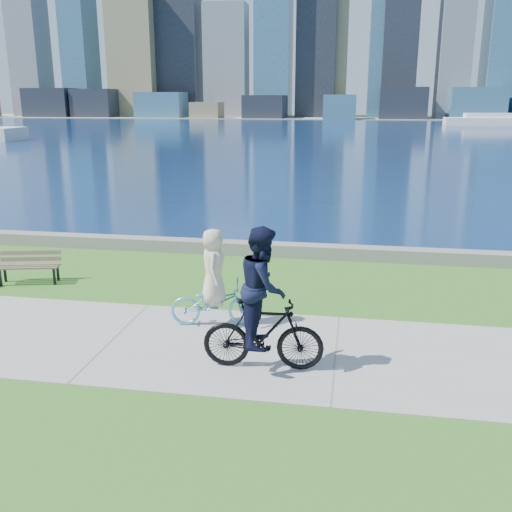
{
  "coord_description": "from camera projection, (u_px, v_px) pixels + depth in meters",
  "views": [
    {
      "loc": [
        4.2,
        -9.0,
        4.22
      ],
      "look_at": [
        2.25,
        2.13,
        1.1
      ],
      "focal_mm": 40.0,
      "sensor_mm": 36.0,
      "label": 1
    }
  ],
  "objects": [
    {
      "name": "ground",
      "position": [
        114.0,
        339.0,
        10.37
      ],
      "size": [
        320.0,
        320.0,
        0.0
      ],
      "primitive_type": "plane",
      "color": "#2C631A",
      "rests_on": "ground"
    },
    {
      "name": "concrete_path",
      "position": [
        114.0,
        339.0,
        10.37
      ],
      "size": [
        80.0,
        3.5,
        0.02
      ],
      "primitive_type": "cube",
      "color": "gray",
      "rests_on": "ground"
    },
    {
      "name": "seawall",
      "position": [
        203.0,
        246.0,
        16.21
      ],
      "size": [
        90.0,
        0.5,
        0.35
      ],
      "primitive_type": "cube",
      "color": "slate",
      "rests_on": "ground"
    },
    {
      "name": "bay_water",
      "position": [
        327.0,
        131.0,
        78.74
      ],
      "size": [
        320.0,
        131.0,
        0.01
      ],
      "primitive_type": "cube",
      "color": "#0B2249",
      "rests_on": "ground"
    },
    {
      "name": "far_shore",
      "position": [
        340.0,
        117.0,
        133.81
      ],
      "size": [
        320.0,
        30.0,
        0.12
      ],
      "primitive_type": "cube",
      "color": "gray",
      "rests_on": "ground"
    },
    {
      "name": "city_skyline",
      "position": [
        349.0,
        10.0,
        127.0
      ],
      "size": [
        174.47,
        22.15,
        76.0
      ],
      "color": "olive",
      "rests_on": "ground"
    },
    {
      "name": "ferry_far",
      "position": [
        491.0,
        120.0,
        93.91
      ],
      "size": [
        14.65,
        4.19,
        1.99
      ],
      "color": "silver",
      "rests_on": "ground"
    },
    {
      "name": "park_bench",
      "position": [
        29.0,
        264.0,
        13.48
      ],
      "size": [
        1.49,
        0.81,
        0.73
      ],
      "rotation": [
        0.0,
        0.0,
        0.24
      ],
      "color": "black",
      "rests_on": "ground"
    },
    {
      "name": "cyclist_woman",
      "position": [
        214.0,
        290.0,
        10.82
      ],
      "size": [
        0.87,
        1.75,
        1.89
      ],
      "rotation": [
        0.0,
        0.0,
        1.75
      ],
      "color": "#58B4D6",
      "rests_on": "ground"
    },
    {
      "name": "cyclist_man",
      "position": [
        263.0,
        311.0,
        8.96
      ],
      "size": [
        0.76,
        1.96,
        2.34
      ],
      "rotation": [
        0.0,
        0.0,
        1.62
      ],
      "color": "black",
      "rests_on": "ground"
    }
  ]
}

